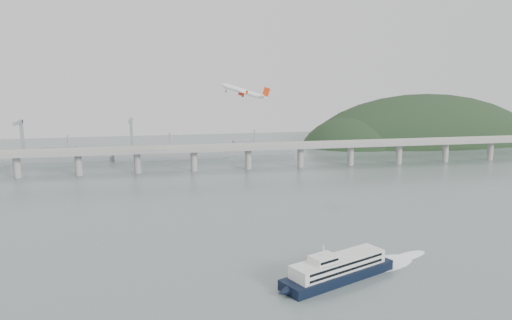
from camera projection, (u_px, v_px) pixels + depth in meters
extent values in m
plane|color=slate|center=(275.00, 245.00, 265.92)|extent=(900.00, 900.00, 0.00)
cube|color=gray|center=(227.00, 148.00, 455.35)|extent=(800.00, 22.00, 2.20)
cube|color=gray|center=(228.00, 148.00, 444.84)|extent=(800.00, 0.60, 1.80)
cube|color=gray|center=(225.00, 144.00, 465.12)|extent=(800.00, 0.60, 1.80)
cylinder|color=gray|center=(17.00, 167.00, 424.48)|extent=(6.00, 6.00, 21.00)
cylinder|color=gray|center=(78.00, 165.00, 433.60)|extent=(6.00, 6.00, 21.00)
cylinder|color=gray|center=(137.00, 163.00, 442.71)|extent=(6.00, 6.00, 21.00)
cylinder|color=gray|center=(194.00, 161.00, 451.83)|extent=(6.00, 6.00, 21.00)
cylinder|color=gray|center=(248.00, 159.00, 460.94)|extent=(6.00, 6.00, 21.00)
cylinder|color=gray|center=(300.00, 157.00, 470.05)|extent=(6.00, 6.00, 21.00)
cylinder|color=gray|center=(351.00, 155.00, 479.17)|extent=(6.00, 6.00, 21.00)
cylinder|color=gray|center=(399.00, 154.00, 488.28)|extent=(6.00, 6.00, 21.00)
cylinder|color=gray|center=(445.00, 152.00, 497.40)|extent=(6.00, 6.00, 21.00)
cylinder|color=gray|center=(490.00, 151.00, 506.51)|extent=(6.00, 6.00, 21.00)
ellipsoid|color=black|center=(423.00, 155.00, 637.14)|extent=(320.00, 150.00, 156.00)
ellipsoid|color=black|center=(356.00, 154.00, 609.05)|extent=(140.00, 110.00, 96.00)
ellipsoid|color=black|center=(481.00, 157.00, 664.50)|extent=(220.00, 140.00, 120.00)
cube|color=gray|center=(69.00, 157.00, 498.57)|extent=(95.67, 20.15, 8.00)
cube|color=gray|center=(58.00, 150.00, 495.35)|extent=(33.90, 15.02, 8.00)
cylinder|color=gray|center=(68.00, 142.00, 495.60)|extent=(1.60, 1.60, 14.00)
cube|color=gray|center=(170.00, 155.00, 511.97)|extent=(110.55, 21.43, 8.00)
cube|color=gray|center=(159.00, 148.00, 508.48)|extent=(39.01, 16.73, 8.00)
cylinder|color=gray|center=(170.00, 140.00, 509.00)|extent=(1.60, 1.60, 14.00)
cube|color=gray|center=(255.00, 151.00, 538.03)|extent=(85.00, 13.60, 8.00)
cube|color=gray|center=(247.00, 144.00, 535.00)|extent=(29.75, 11.90, 8.00)
cylinder|color=gray|center=(255.00, 136.00, 535.07)|extent=(1.60, 1.60, 14.00)
cube|color=gray|center=(22.00, 139.00, 515.46)|extent=(3.00, 3.00, 40.00)
cube|color=gray|center=(18.00, 123.00, 502.47)|extent=(3.00, 28.00, 3.00)
cube|color=gray|center=(132.00, 136.00, 535.51)|extent=(3.00, 3.00, 40.00)
cube|color=gray|center=(130.00, 120.00, 522.52)|extent=(3.00, 28.00, 3.00)
cube|color=black|center=(338.00, 274.00, 222.68)|extent=(58.00, 36.09, 4.59)
cone|color=black|center=(283.00, 292.00, 205.26)|extent=(7.12, 6.54, 4.59)
cube|color=silver|center=(338.00, 264.00, 221.72)|extent=(48.68, 30.23, 5.74)
cube|color=black|center=(348.00, 265.00, 216.77)|extent=(39.87, 18.05, 1.15)
cube|color=black|center=(348.00, 271.00, 217.28)|extent=(39.87, 18.05, 1.15)
cube|color=black|center=(329.00, 256.00, 226.12)|extent=(39.87, 18.05, 1.15)
cube|color=black|center=(329.00, 262.00, 226.63)|extent=(39.87, 18.05, 1.15)
cube|color=silver|center=(323.00, 259.00, 215.75)|extent=(13.76, 12.04, 2.98)
cube|color=black|center=(330.00, 262.00, 212.47)|extent=(9.48, 4.36, 1.15)
cylinder|color=silver|center=(323.00, 251.00, 215.07)|extent=(0.76, 0.76, 4.59)
ellipsoid|color=white|center=(386.00, 263.00, 241.16)|extent=(36.93, 28.63, 0.23)
ellipsoid|color=white|center=(408.00, 256.00, 250.19)|extent=(26.01, 17.70, 0.23)
cylinder|color=white|center=(243.00, 91.00, 343.84)|extent=(26.06, 9.47, 11.05)
cone|color=white|center=(222.00, 85.00, 343.03)|extent=(5.25, 4.32, 4.38)
cone|color=white|center=(265.00, 97.00, 344.61)|extent=(5.87, 4.11, 4.66)
cube|color=white|center=(244.00, 93.00, 344.01)|extent=(9.93, 32.13, 3.29)
cube|color=white|center=(264.00, 96.00, 344.48)|extent=(4.80, 11.58, 1.67)
cube|color=red|center=(266.00, 92.00, 344.14)|extent=(5.84, 1.10, 7.07)
cylinder|color=red|center=(242.00, 94.00, 349.19)|extent=(4.78, 3.11, 3.26)
cylinder|color=black|center=(239.00, 93.00, 349.09)|extent=(1.35, 2.26, 2.16)
cube|color=white|center=(242.00, 93.00, 349.08)|extent=(2.57, 0.65, 1.78)
cylinder|color=red|center=(241.00, 94.00, 339.00)|extent=(4.78, 3.11, 3.26)
cylinder|color=black|center=(239.00, 93.00, 338.89)|extent=(1.35, 2.26, 2.16)
cube|color=white|center=(242.00, 93.00, 338.88)|extent=(2.57, 0.65, 1.78)
cylinder|color=black|center=(243.00, 95.00, 346.63)|extent=(1.05, 0.40, 2.26)
cylinder|color=black|center=(243.00, 97.00, 346.76)|extent=(1.34, 0.56, 1.31)
cylinder|color=black|center=(243.00, 95.00, 341.81)|extent=(1.05, 0.40, 2.26)
cylinder|color=black|center=(243.00, 97.00, 341.94)|extent=(1.34, 0.56, 1.31)
cylinder|color=black|center=(226.00, 90.00, 343.56)|extent=(1.05, 0.40, 2.26)
cylinder|color=black|center=(226.00, 91.00, 343.69)|extent=(1.34, 0.56, 1.31)
cube|color=red|center=(247.00, 92.00, 359.72)|extent=(2.11, 0.46, 2.60)
cube|color=red|center=(247.00, 92.00, 328.21)|extent=(2.11, 0.46, 2.60)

